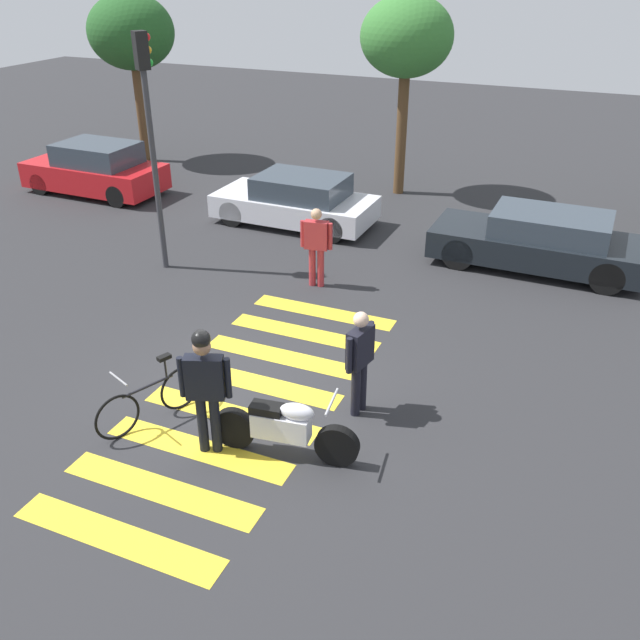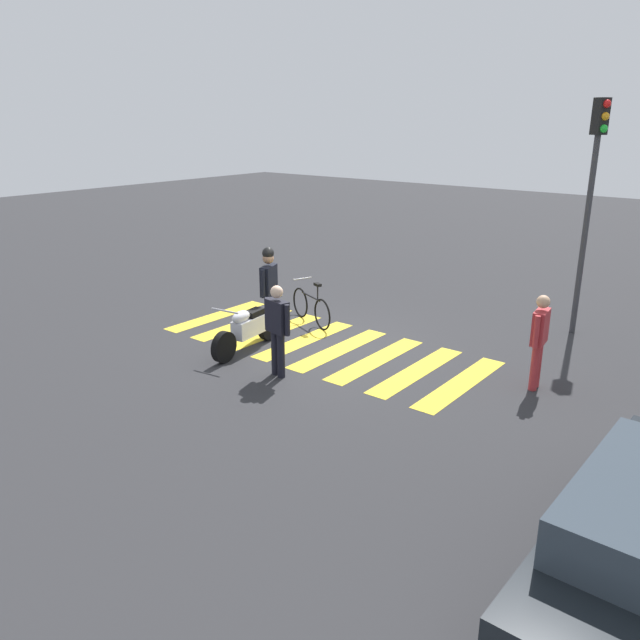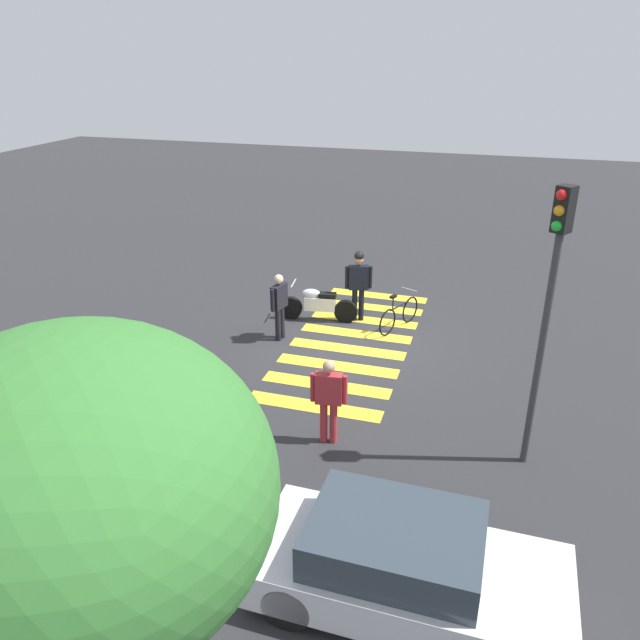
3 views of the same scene
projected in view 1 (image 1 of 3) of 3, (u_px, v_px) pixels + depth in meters
The scene contains 13 objects.
ground_plane at pixel (245, 398), 10.73m from camera, with size 60.00×60.00×0.00m, color #2B2B2D.
police_motorcycle at pixel (284, 428), 9.33m from camera, with size 2.08×0.62×1.02m.
leaning_bicycle at pixel (150, 400), 10.02m from camera, with size 0.74×1.64×1.01m.
officer_on_foot at pixel (360, 357), 9.97m from camera, with size 0.29×0.66×1.69m.
officer_by_motorcycle at pixel (205, 382), 9.09m from camera, with size 0.67×0.37×1.91m.
pedestrian_bystander at pixel (316, 243), 13.90m from camera, with size 0.67×0.26×1.67m.
crosswalk_stripes at pixel (245, 398), 10.73m from camera, with size 2.81×6.75×0.01m.
car_red_convertible at pixel (96, 170), 19.50m from camera, with size 4.00×1.80×1.45m.
car_white_van at pixel (297, 201), 17.29m from camera, with size 4.04×1.85×1.27m.
car_black_suv at pixel (540, 241), 14.86m from camera, with size 4.52×1.81×1.28m.
traffic_light_pole at pixel (150, 119), 13.68m from camera, with size 0.33×0.35×4.84m.
street_tree_near at pixel (131, 33), 21.03m from camera, with size 2.64×2.64×5.10m.
street_tree_mid at pixel (407, 39), 17.89m from camera, with size 2.44×2.44×5.24m.
Camera 1 is at (4.58, -7.68, 6.17)m, focal length 38.58 mm.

